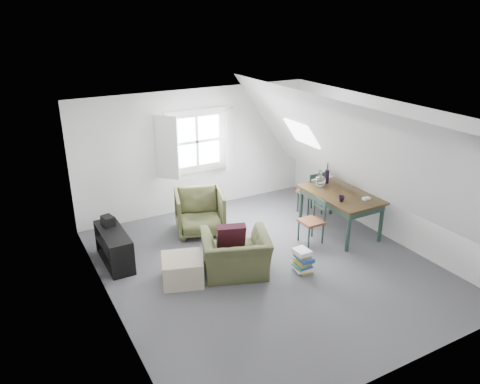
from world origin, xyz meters
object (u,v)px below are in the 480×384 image
dining_chair_near (313,220)px  media_shelf (115,249)px  magazine_stack (303,261)px  ottoman (182,270)px  armchair_near (236,273)px  dining_chair_far (312,192)px  dining_table (341,198)px  armchair_far (200,232)px

dining_chair_near → media_shelf: 3.46m
media_shelf → magazine_stack: size_ratio=2.90×
dining_chair_near → ottoman: bearing=-86.4°
armchair_near → magazine_stack: size_ratio=2.70×
dining_chair_far → dining_table: bearing=109.6°
armchair_far → ottoman: (-0.94, -1.42, 0.20)m
dining_table → dining_chair_far: size_ratio=1.66×
armchair_near → media_shelf: (-1.59, 1.24, 0.26)m
ottoman → dining_chair_far: 3.47m
armchair_near → armchair_far: armchair_far is taller
armchair_near → dining_chair_far: dining_chair_far is taller
ottoman → dining_table: dining_table is taller
armchair_near → magazine_stack: (0.97, -0.47, 0.19)m
ottoman → magazine_stack: bearing=-20.3°
ottoman → dining_table: bearing=3.4°
armchair_near → dining_table: bearing=-150.7°
armchair_far → media_shelf: media_shelf is taller
dining_chair_far → dining_chair_near: (-0.73, -1.00, -0.06)m
ottoman → dining_table: size_ratio=0.40×
armchair_near → dining_table: dining_table is taller
armchair_far → dining_chair_far: size_ratio=0.96×
dining_table → ottoman: bearing=-172.9°
dining_chair_far → magazine_stack: (-1.48, -1.75, -0.29)m
armchair_near → magazine_stack: 1.09m
dining_table → dining_chair_near: (-0.70, -0.11, -0.25)m
armchair_near → dining_chair_near: dining_chair_near is taller
ottoman → dining_chair_near: bearing=2.0°
armchair_near → armchair_far: size_ratio=1.17×
armchair_near → dining_chair_far: size_ratio=1.12×
dining_table → dining_chair_near: dining_chair_near is taller
dining_chair_near → media_shelf: size_ratio=0.73×
armchair_near → dining_chair_far: 2.81m
armchair_near → armchair_far: (0.11, 1.62, 0.00)m
dining_chair_far → media_shelf: bearing=21.8°
dining_chair_far → media_shelf: (-4.04, -0.05, -0.22)m
armchair_near → dining_chair_near: size_ratio=1.28×
armchair_far → magazine_stack: size_ratio=2.31×
media_shelf → dining_table: bearing=-7.4°
armchair_far → dining_chair_near: 2.13m
dining_table → magazine_stack: bearing=-145.7°
armchair_near → dining_chair_near: (1.73, 0.29, 0.42)m
dining_chair_far → dining_chair_near: dining_chair_far is taller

